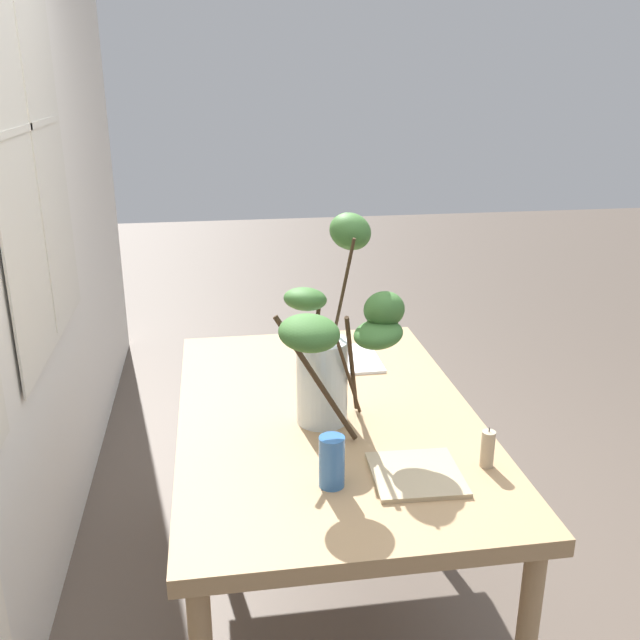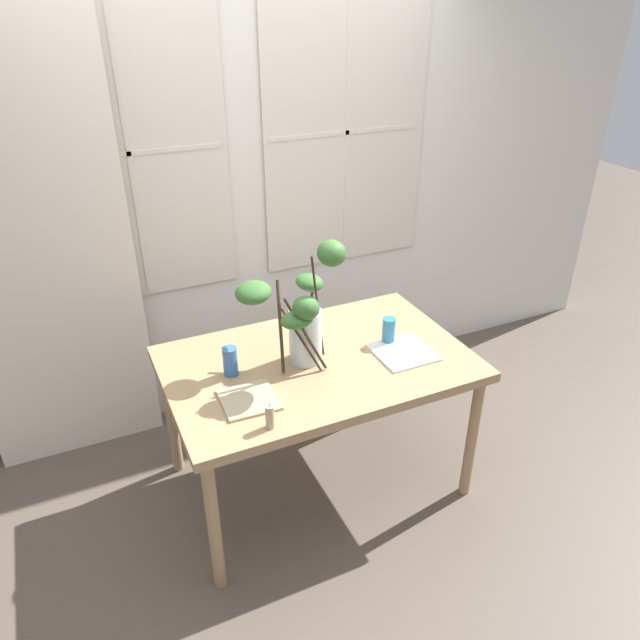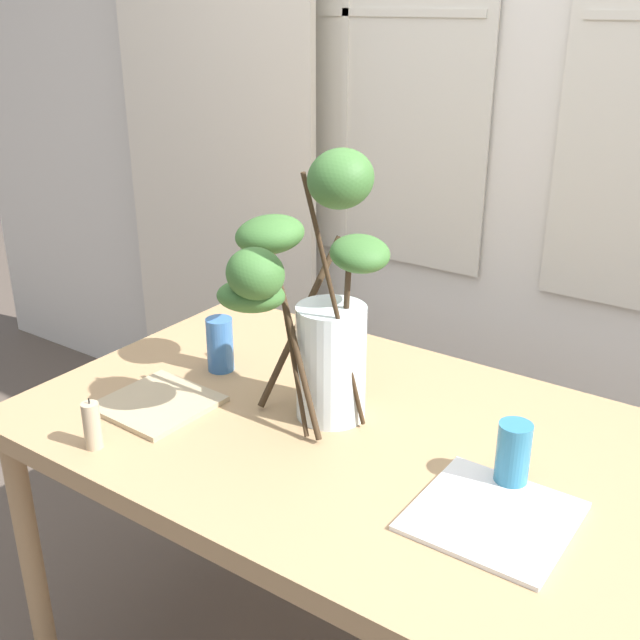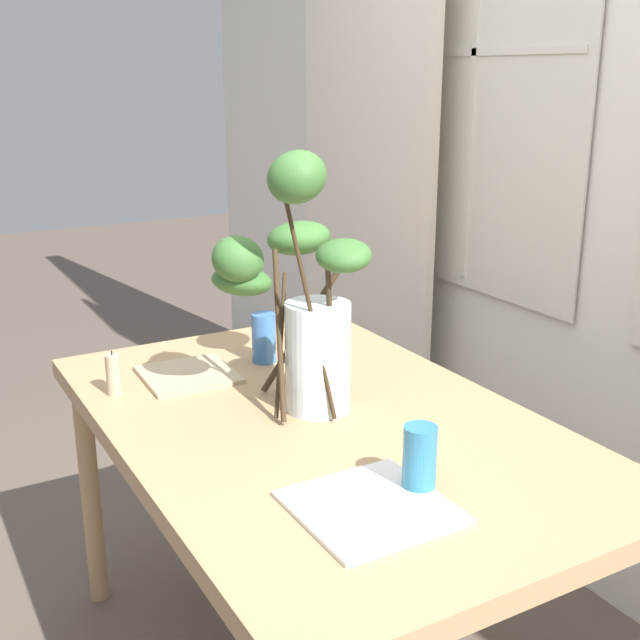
% 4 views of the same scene
% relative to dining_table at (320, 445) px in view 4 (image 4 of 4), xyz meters
% --- Properties ---
extents(curtain_sheer_side, '(0.88, 0.03, 2.58)m').
position_rel_dining_table_xyz_m(curtain_sheer_side, '(-1.12, 0.83, 0.58)').
color(curtain_sheer_side, silver).
rests_on(curtain_sheer_side, ground).
extents(dining_table, '(1.46, 0.93, 0.78)m').
position_rel_dining_table_xyz_m(dining_table, '(0.00, 0.00, 0.00)').
color(dining_table, tan).
rests_on(dining_table, ground).
extents(vase_with_branches, '(0.50, 0.43, 0.66)m').
position_rel_dining_table_xyz_m(vase_with_branches, '(-0.09, -0.00, 0.33)').
color(vase_with_branches, silver).
rests_on(vase_with_branches, dining_table).
extents(drinking_glass_blue_left, '(0.07, 0.07, 0.14)m').
position_rel_dining_table_xyz_m(drinking_glass_blue_left, '(-0.42, 0.06, 0.14)').
color(drinking_glass_blue_left, '#386BAD').
rests_on(drinking_glass_blue_left, dining_table).
extents(drinking_glass_blue_right, '(0.07, 0.07, 0.14)m').
position_rel_dining_table_xyz_m(drinking_glass_blue_right, '(0.39, -0.00, 0.14)').
color(drinking_glass_blue_right, teal).
rests_on(drinking_glass_blue_right, dining_table).
extents(plate_square_left, '(0.25, 0.25, 0.01)m').
position_rel_dining_table_xyz_m(plate_square_left, '(-0.41, -0.18, 0.08)').
color(plate_square_left, tan).
rests_on(plate_square_left, dining_table).
extents(plate_square_right, '(0.28, 0.28, 0.01)m').
position_rel_dining_table_xyz_m(plate_square_right, '(0.41, -0.12, 0.08)').
color(plate_square_right, white).
rests_on(plate_square_right, dining_table).
extents(pillar_candle, '(0.04, 0.04, 0.12)m').
position_rel_dining_table_xyz_m(pillar_candle, '(-0.39, -0.38, 0.12)').
color(pillar_candle, tan).
rests_on(pillar_candle, dining_table).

